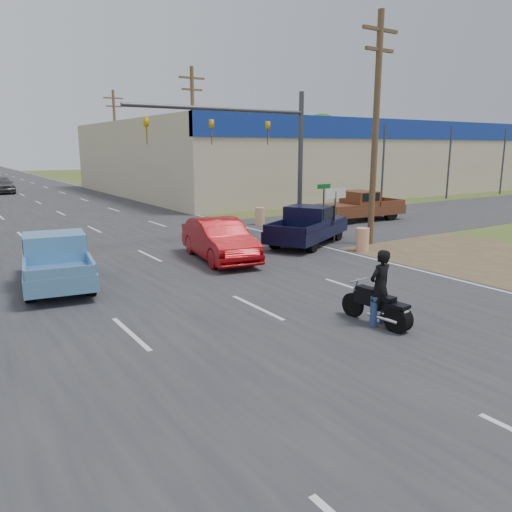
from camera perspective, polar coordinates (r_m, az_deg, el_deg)
main_road at (r=43.81m, az=-23.63°, el=5.62°), size 15.00×180.00×0.02m
cross_road at (r=22.62m, az=-13.92°, el=0.90°), size 120.00×10.00×0.02m
dirt_verge at (r=22.80m, az=20.92°, el=0.52°), size 8.00×18.00×0.01m
big_box_store at (r=58.15m, az=9.43°, el=11.15°), size 50.00×28.10×6.60m
utility_pole_1 at (r=23.16m, az=13.52°, el=14.39°), size 2.00×0.28×10.00m
utility_pole_2 at (r=37.90m, az=-7.18°, el=13.70°), size 2.00×0.28×10.00m
utility_pole_3 at (r=54.63m, az=-15.75°, el=12.90°), size 2.00×0.28×10.00m
tree_3 at (r=95.93m, az=7.48°, el=13.34°), size 8.40×8.40×10.40m
tree_5 at (r=104.84m, az=-12.70°, el=12.89°), size 7.98×7.98×9.88m
barrel_0 at (r=21.71m, az=12.07°, el=1.84°), size 0.56×0.56×1.00m
barrel_1 at (r=28.48m, az=0.44°, el=4.56°), size 0.56×0.56×1.00m
lane_sign at (r=23.08m, az=9.05°, el=6.08°), size 1.20×0.08×2.52m
street_name_sign at (r=24.62m, az=7.72°, el=5.82°), size 0.80×0.08×2.61m
signal_mast at (r=23.88m, az=-0.05°, el=13.41°), size 9.12×0.40×7.00m
red_convertible at (r=19.54m, az=-4.20°, el=1.83°), size 2.45×5.09×1.61m
motorcycle at (r=12.76m, az=14.04°, el=-5.80°), size 0.64×2.07×1.05m
rider at (r=12.65m, az=13.97°, el=-3.82°), size 0.70×0.50×1.83m
blue_pickup at (r=17.18m, az=-21.89°, el=-0.32°), size 2.72×5.34×1.69m
navy_pickup at (r=22.90m, az=6.06°, el=3.55°), size 5.61×4.30×1.75m
brown_pickup at (r=30.68m, az=11.72°, el=5.63°), size 5.51×2.37×1.79m
distant_car_grey at (r=54.17m, az=-27.09°, el=7.27°), size 2.03×4.87×1.65m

